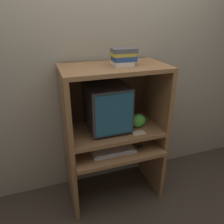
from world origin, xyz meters
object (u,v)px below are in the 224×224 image
object	(u,v)px
crt_monitor	(107,107)
keyboard	(114,151)
mouse	(140,146)
snack_bag	(138,121)
book_stack	(123,57)

from	to	relation	value
crt_monitor	keyboard	xyz separation A→B (m)	(0.01, -0.17, -0.39)
crt_monitor	keyboard	world-z (taller)	crt_monitor
crt_monitor	mouse	world-z (taller)	crt_monitor
crt_monitor	keyboard	bearing A→B (deg)	-85.87
crt_monitor	snack_bag	world-z (taller)	crt_monitor
keyboard	crt_monitor	bearing A→B (deg)	94.13
keyboard	mouse	distance (m)	0.27
crt_monitor	snack_bag	distance (m)	0.34
mouse	book_stack	distance (m)	0.87
book_stack	snack_bag	bearing A→B (deg)	-8.16
snack_bag	book_stack	xyz separation A→B (m)	(-0.15, 0.02, 0.62)
crt_monitor	book_stack	world-z (taller)	book_stack
mouse	book_stack	xyz separation A→B (m)	(-0.15, 0.12, 0.85)
snack_bag	crt_monitor	bearing A→B (deg)	165.41
mouse	keyboard	bearing A→B (deg)	179.53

